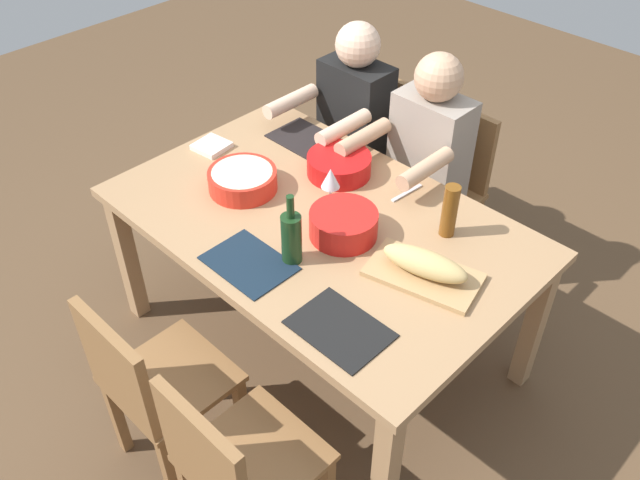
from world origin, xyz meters
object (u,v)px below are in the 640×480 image
at_px(diner_far_center, 423,160).
at_px(wine_glass, 330,180).
at_px(chair_near_center, 150,384).
at_px(wine_bottle, 291,237).
at_px(chair_near_right, 234,466).
at_px(beer_bottle, 450,211).
at_px(serving_bowl_fruit, 339,164).
at_px(chair_far_center, 442,182).
at_px(serving_bowl_pasta, 243,179).
at_px(dining_table, 320,234).
at_px(napkin_stack, 212,146).
at_px(bread_loaf, 425,263).
at_px(diner_far_left, 349,124).
at_px(serving_bowl_salad, 344,223).
at_px(cutting_board, 423,275).
at_px(chair_far_left, 372,147).

height_order(diner_far_center, wine_glass, diner_far_center).
bearing_deg(chair_near_center, wine_bottle, 81.05).
bearing_deg(chair_near_right, beer_bottle, 92.36).
relative_size(serving_bowl_fruit, wine_bottle, 0.95).
relative_size(chair_far_center, chair_near_center, 1.00).
xyz_separation_m(serving_bowl_fruit, serving_bowl_pasta, (-0.21, -0.36, -0.00)).
bearing_deg(wine_glass, chair_far_center, 86.69).
bearing_deg(serving_bowl_pasta, chair_far_center, 68.40).
xyz_separation_m(dining_table, napkin_stack, (-0.71, 0.02, 0.09)).
bearing_deg(bread_loaf, diner_far_left, 145.83).
xyz_separation_m(chair_near_right, serving_bowl_fruit, (-0.62, 1.13, 0.31)).
bearing_deg(chair_far_center, diner_far_left, -158.12).
bearing_deg(serving_bowl_salad, chair_near_right, -69.03).
distance_m(chair_near_right, serving_bowl_fruit, 1.33).
relative_size(chair_far_center, beer_bottle, 3.86).
relative_size(chair_near_center, napkin_stack, 6.07).
height_order(cutting_board, wine_bottle, wine_bottle).
relative_size(chair_far_left, chair_far_center, 1.00).
distance_m(wine_bottle, beer_bottle, 0.61).
height_order(wine_bottle, wine_glass, wine_bottle).
distance_m(chair_near_center, wine_bottle, 0.72).
xyz_separation_m(serving_bowl_salad, serving_bowl_pasta, (-0.50, -0.07, -0.01)).
height_order(chair_near_center, serving_bowl_pasta, chair_near_center).
distance_m(chair_far_left, diner_far_center, 0.54).
relative_size(dining_table, chair_far_left, 1.96).
height_order(serving_bowl_salad, serving_bowl_fruit, serving_bowl_salad).
bearing_deg(serving_bowl_fruit, serving_bowl_salad, -44.36).
bearing_deg(dining_table, bread_loaf, 2.49).
bearing_deg(dining_table, serving_bowl_pasta, -167.58).
distance_m(bread_loaf, wine_bottle, 0.48).
relative_size(diner_far_center, serving_bowl_fruit, 4.35).
bearing_deg(chair_far_center, beer_bottle, -54.51).
relative_size(diner_far_left, wine_glass, 7.23).
xyz_separation_m(chair_near_center, bread_loaf, (0.50, 0.87, 0.32)).
distance_m(serving_bowl_salad, wine_glass, 0.22).
distance_m(dining_table, napkin_stack, 0.72).
xyz_separation_m(diner_far_center, bread_loaf, (0.50, -0.65, 0.11)).
relative_size(serving_bowl_fruit, beer_bottle, 1.25).
bearing_deg(cutting_board, diner_far_left, 145.83).
bearing_deg(chair_far_center, chair_near_center, -90.00).
bearing_deg(serving_bowl_fruit, wine_glass, -56.25).
relative_size(chair_far_center, serving_bowl_pasta, 2.97).
bearing_deg(napkin_stack, serving_bowl_salad, -1.96).
bearing_deg(wine_glass, cutting_board, -8.61).
relative_size(chair_near_right, cutting_board, 2.12).
height_order(chair_near_right, diner_far_left, diner_far_left).
distance_m(diner_far_left, diner_far_center, 0.46).
bearing_deg(wine_bottle, chair_far_left, 116.76).
xyz_separation_m(diner_far_center, beer_bottle, (0.41, -0.39, 0.15)).
bearing_deg(serving_bowl_fruit, chair_far_center, 74.28).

